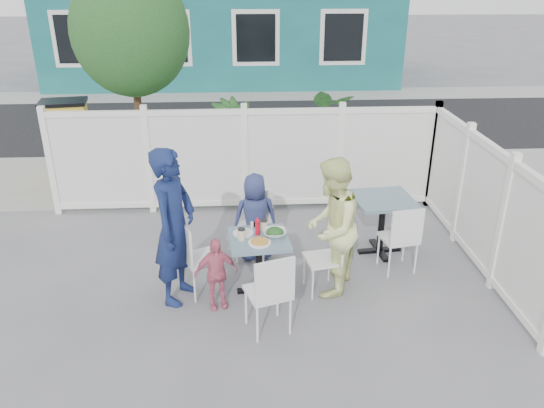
{
  "coord_description": "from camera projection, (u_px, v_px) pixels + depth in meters",
  "views": [
    {
      "loc": [
        0.1,
        -5.23,
        3.48
      ],
      "look_at": [
        0.41,
        0.46,
        0.94
      ],
      "focal_mm": 35.0,
      "sensor_mm": 36.0,
      "label": 1
    }
  ],
  "objects": [
    {
      "name": "spare_table",
      "position": [
        383.0,
        211.0,
        6.87
      ],
      "size": [
        0.81,
        0.81,
        0.78
      ],
      "rotation": [
        0.0,
        0.0,
        0.1
      ],
      "color": "#45607B",
      "rests_on": "ground"
    },
    {
      "name": "chair_back",
      "position": [
        255.0,
        219.0,
        6.81
      ],
      "size": [
        0.51,
        0.5,
        0.9
      ],
      "rotation": [
        0.0,
        0.0,
        2.82
      ],
      "color": "white",
      "rests_on": "ground"
    },
    {
      "name": "far_sidewalk",
      "position": [
        240.0,
        95.0,
        15.85
      ],
      "size": [
        24.0,
        1.6,
        0.01
      ],
      "primitive_type": "cube",
      "color": "gray",
      "rests_on": "ground"
    },
    {
      "name": "woman",
      "position": [
        331.0,
        228.0,
        5.95
      ],
      "size": [
        0.87,
        0.97,
        1.63
      ],
      "primitive_type": "imported",
      "rotation": [
        0.0,
        0.0,
        -1.96
      ],
      "color": "#E8F856",
      "rests_on": "ground"
    },
    {
      "name": "plate_main",
      "position": [
        260.0,
        243.0,
        5.84
      ],
      "size": [
        0.26,
        0.26,
        0.02
      ],
      "primitive_type": "cylinder",
      "color": "white",
      "rests_on": "main_table"
    },
    {
      "name": "man",
      "position": [
        174.0,
        227.0,
        5.77
      ],
      "size": [
        0.62,
        0.76,
        1.8
      ],
      "primitive_type": "imported",
      "rotation": [
        0.0,
        0.0,
        1.24
      ],
      "color": "#14204E",
      "rests_on": "ground"
    },
    {
      "name": "tree",
      "position": [
        130.0,
        32.0,
        8.06
      ],
      "size": [
        1.8,
        1.62,
        3.59
      ],
      "color": "#382316",
      "rests_on": "ground"
    },
    {
      "name": "plate_side",
      "position": [
        243.0,
        233.0,
        6.05
      ],
      "size": [
        0.24,
        0.24,
        0.02
      ],
      "primitive_type": "cylinder",
      "color": "white",
      "rests_on": "main_table"
    },
    {
      "name": "salad_bowl",
      "position": [
        275.0,
        233.0,
        6.0
      ],
      "size": [
        0.26,
        0.26,
        0.06
      ],
      "primitive_type": "imported",
      "color": "white",
      "rests_on": "main_table"
    },
    {
      "name": "pepper_shaker",
      "position": [
        255.0,
        224.0,
        6.2
      ],
      "size": [
        0.03,
        0.03,
        0.07
      ],
      "primitive_type": "cylinder",
      "color": "black",
      "rests_on": "main_table"
    },
    {
      "name": "coffee_cup_b",
      "position": [
        264.0,
        226.0,
        6.11
      ],
      "size": [
        0.08,
        0.08,
        0.11
      ],
      "primitive_type": "cylinder",
      "color": "beige",
      "rests_on": "main_table"
    },
    {
      "name": "fence_back",
      "position": [
        245.0,
        162.0,
        8.06
      ],
      "size": [
        5.86,
        0.08,
        1.6
      ],
      "color": "white",
      "rests_on": "ground"
    },
    {
      "name": "potted_shrub_a",
      "position": [
        235.0,
        148.0,
        8.69
      ],
      "size": [
        1.23,
        1.23,
        1.57
      ],
      "primitive_type": "imported",
      "rotation": [
        0.0,
        0.0,
        0.64
      ],
      "color": "#17401C",
      "rests_on": "ground"
    },
    {
      "name": "boy",
      "position": [
        255.0,
        217.0,
        6.73
      ],
      "size": [
        0.61,
        0.43,
        1.16
      ],
      "primitive_type": "imported",
      "rotation": [
        0.0,
        0.0,
        3.26
      ],
      "color": "navy",
      "rests_on": "ground"
    },
    {
      "name": "utility_cabinet",
      "position": [
        69.0,
        141.0,
        9.41
      ],
      "size": [
        0.79,
        0.62,
        1.34
      ],
      "primitive_type": "cube",
      "rotation": [
        0.0,
        0.0,
        0.15
      ],
      "color": "yellow",
      "rests_on": "ground"
    },
    {
      "name": "ground",
      "position": [
        240.0,
        294.0,
        6.18
      ],
      "size": [
        80.0,
        80.0,
        0.0
      ],
      "primitive_type": "plane",
      "color": "slate"
    },
    {
      "name": "chair_spare",
      "position": [
        402.0,
        235.0,
        6.42
      ],
      "size": [
        0.47,
        0.46,
        0.9
      ],
      "rotation": [
        0.0,
        0.0,
        0.17
      ],
      "color": "white",
      "rests_on": "ground"
    },
    {
      "name": "chair_right",
      "position": [
        328.0,
        252.0,
        6.08
      ],
      "size": [
        0.44,
        0.45,
        0.85
      ],
      "rotation": [
        0.0,
        0.0,
        1.76
      ],
      "color": "white",
      "rests_on": "ground"
    },
    {
      "name": "near_sidewalk",
      "position": [
        240.0,
        177.0,
        9.64
      ],
      "size": [
        24.0,
        2.6,
        0.01
      ],
      "primitive_type": "cube",
      "color": "gray",
      "rests_on": "ground"
    },
    {
      "name": "potted_shrub_b",
      "position": [
        321.0,
        148.0,
        8.66
      ],
      "size": [
        1.83,
        1.87,
        1.57
      ],
      "primitive_type": "imported",
      "rotation": [
        0.0,
        0.0,
        2.24
      ],
      "color": "#17401C",
      "rests_on": "ground"
    },
    {
      "name": "main_table",
      "position": [
        259.0,
        250.0,
        6.02
      ],
      "size": [
        0.73,
        0.73,
        0.7
      ],
      "rotation": [
        0.0,
        0.0,
        0.1
      ],
      "color": "#45607B",
      "rests_on": "ground"
    },
    {
      "name": "street",
      "position": [
        240.0,
        123.0,
        13.02
      ],
      "size": [
        24.0,
        5.0,
        0.01
      ],
      "primitive_type": "cube",
      "color": "black",
      "rests_on": "ground"
    },
    {
      "name": "coffee_cup_a",
      "position": [
        242.0,
        235.0,
        5.89
      ],
      "size": [
        0.08,
        0.08,
        0.12
      ],
      "primitive_type": "cylinder",
      "color": "beige",
      "rests_on": "main_table"
    },
    {
      "name": "chair_left",
      "position": [
        196.0,
        253.0,
        6.0
      ],
      "size": [
        0.52,
        0.53,
        0.91
      ],
      "rotation": [
        0.0,
        0.0,
        -1.18
      ],
      "color": "white",
      "rests_on": "ground"
    },
    {
      "name": "salt_shaker",
      "position": [
        252.0,
        225.0,
        6.17
      ],
      "size": [
        0.03,
        0.03,
        0.08
      ],
      "primitive_type": "cylinder",
      "color": "white",
      "rests_on": "main_table"
    },
    {
      "name": "ketchup_bottle",
      "position": [
        258.0,
        228.0,
        6.0
      ],
      "size": [
        0.06,
        0.06,
        0.18
      ],
      "primitive_type": "cylinder",
      "color": "red",
      "rests_on": "main_table"
    },
    {
      "name": "fence_right",
      "position": [
        480.0,
        206.0,
        6.56
      ],
      "size": [
        0.08,
        3.66,
        1.6
      ],
      "rotation": [
        0.0,
        0.0,
        1.57
      ],
      "color": "white",
      "rests_on": "ground"
    },
    {
      "name": "toddler",
      "position": [
        216.0,
        273.0,
        5.8
      ],
      "size": [
        0.53,
        0.33,
        0.84
      ],
      "primitive_type": "imported",
      "rotation": [
        0.0,
        0.0,
        0.27
      ],
      "color": "#D96483",
      "rests_on": "ground"
    },
    {
      "name": "chair_near",
      "position": [
        271.0,
        289.0,
        5.31
      ],
      "size": [
        0.53,
        0.52,
        0.93
      ],
      "rotation": [
        0.0,
        0.0,
        0.33
      ],
      "color": "white",
      "rests_on": "ground"
    }
  ]
}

